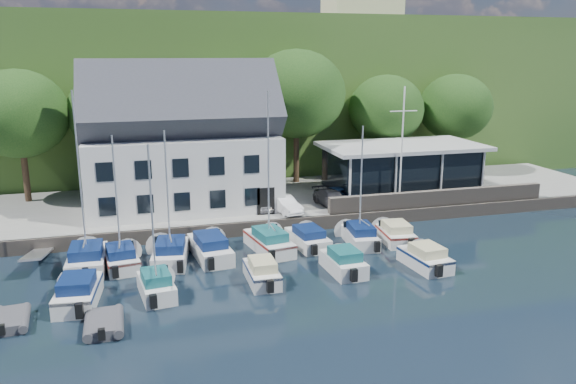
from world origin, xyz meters
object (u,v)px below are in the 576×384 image
Objects in this scene: club_pavilion at (401,168)px; boat_r2_3 at (343,260)px; car_silver at (261,202)px; boat_r2_0 at (78,290)px; boat_r1_1 at (116,197)px; car_white at (284,204)px; boat_r1_5 at (308,236)px; boat_r1_6 at (361,182)px; car_dgrey at (332,199)px; boat_r2_2 at (262,270)px; boat_r1_0 at (81,191)px; car_blue at (341,196)px; boat_r2_1 at (152,215)px; boat_r2_4 at (425,256)px; boat_r1_4 at (269,182)px; boat_r1_3 at (210,245)px; boat_r1_7 at (395,232)px; flagpole at (402,147)px; harbor_building at (182,150)px; boat_r1_2 at (167,190)px; dinghy_1 at (104,322)px; dinghy_0 at (11,318)px.

club_pavilion reaches higher than boat_r2_3.
car_silver reaches higher than boat_r2_0.
boat_r1_1 is at bearing -154.51° from car_silver.
car_white is at bearing -163.40° from club_pavilion.
car_silver is 0.64× the size of boat_r2_3.
boat_r1_5 is 0.66× the size of boat_r1_6.
boat_r2_2 is at bearing -134.86° from car_dgrey.
boat_r1_0 reaches higher than boat_r2_2.
car_blue is 18.64m from boat_r2_1.
boat_r1_1 is 18.55m from boat_r2_4.
boat_r1_1 is at bearing -166.21° from car_dgrey.
boat_r1_4 reaches higher than car_blue.
boat_r1_4 reaches higher than boat_r1_3.
boat_r1_0 is 1.37× the size of boat_r1_3.
boat_r1_7 is (2.33, -6.19, -0.92)m from car_dgrey.
boat_r1_0 is at bearing -179.26° from car_blue.
flagpole is 1.60× the size of boat_r1_5.
boat_r1_0 reaches higher than car_blue.
boat_r1_1 is at bearing -158.57° from club_pavilion.
boat_r2_0 reaches higher than boat_r1_5.
harbor_building is 16.39m from boat_r2_3.
car_dgrey is at bearing -176.01° from car_blue.
car_blue is at bearing 108.47° from boat_r1_7.
car_blue reaches higher than boat_r1_7.
car_dgrey is 14.37m from boat_r1_2.
boat_r2_1 reaches higher than boat_r2_2.
car_dgrey is at bearing -159.20° from club_pavilion.
boat_r2_0 is at bearing -115.61° from harbor_building.
boat_r1_4 is at bearing 38.79° from dinghy_1.
boat_r2_4 is at bearing -13.26° from boat_r1_0.
boat_r1_3 is at bearing 1.80° from boat_r1_0.
flagpole reaches higher than boat_r2_4.
boat_r2_2 is (-7.79, -4.62, -3.58)m from boat_r1_6.
boat_r1_4 reaches higher than car_silver.
car_silver is at bearing 99.60° from boat_r2_3.
boat_r1_7 is at bearing 1.47° from boat_r1_6.
boat_r1_2 is at bearing 153.03° from boat_r2_3.
boat_r2_4 is (12.17, -5.13, -0.05)m from boat_r1_3.
boat_r1_1 is at bearing 104.40° from boat_r2_1.
dinghy_1 is at bearing -133.35° from boat_r1_3.
harbor_building is at bearing 164.70° from flagpole.
boat_r1_3 is 10.65m from boat_r1_6.
boat_r2_1 is (-3.52, -5.03, 3.67)m from boat_r1_3.
dinghy_0 is at bearing -121.68° from harbor_building.
car_silver is at bearing 35.09° from dinghy_0.
boat_r1_1 is at bearing -176.44° from car_blue.
boat_r1_0 reaches higher than boat_r2_1.
car_silver is 0.37× the size of boat_r1_1.
boat_r2_1 is (-13.57, -4.96, 0.16)m from boat_r1_6.
harbor_building is 16.88m from boat_r1_7.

